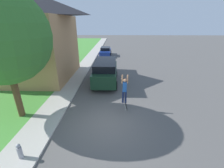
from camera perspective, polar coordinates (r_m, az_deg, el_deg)
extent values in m
plane|color=#54514F|center=(8.87, -2.30, -14.79)|extent=(120.00, 120.00, 0.00)
cube|color=#478E38|center=(16.47, -29.74, 0.62)|extent=(10.00, 80.00, 0.08)
cube|color=#ADA89E|center=(14.67, -14.89, 0.55)|extent=(1.80, 80.00, 0.10)
cube|color=tan|center=(17.24, -30.07, 11.79)|extent=(8.54, 7.20, 5.85)
pyramid|color=#28282D|center=(17.16, -33.02, 25.29)|extent=(9.34, 8.00, 2.41)
cylinder|color=brown|center=(10.20, -32.81, -2.23)|extent=(0.36, 0.36, 3.29)
sphere|color=#38752D|center=(9.54, -36.70, 14.32)|extent=(4.89, 4.89, 4.89)
cube|color=#193823|center=(13.99, -2.50, 4.06)|extent=(2.05, 5.03, 1.12)
cube|color=black|center=(13.86, -2.53, 7.60)|extent=(1.89, 3.92, 0.60)
cylinder|color=black|center=(15.73, -5.67, 3.99)|extent=(0.24, 0.75, 0.75)
cylinder|color=black|center=(15.61, 1.54, 3.95)|extent=(0.24, 0.75, 0.75)
cylinder|color=black|center=(12.85, -7.33, -0.48)|extent=(0.24, 0.75, 0.75)
cylinder|color=black|center=(12.70, 1.49, -0.59)|extent=(0.24, 0.75, 0.75)
cube|color=navy|center=(26.00, -2.47, 12.02)|extent=(1.71, 4.24, 0.73)
cube|color=black|center=(25.79, -2.51, 13.32)|extent=(1.51, 2.21, 0.50)
cylinder|color=black|center=(27.37, -4.04, 11.98)|extent=(0.20, 0.64, 0.64)
cylinder|color=black|center=(27.26, -0.51, 11.99)|extent=(0.20, 0.64, 0.64)
cylinder|color=black|center=(24.88, -4.60, 10.89)|extent=(0.20, 0.64, 0.64)
cylinder|color=black|center=(24.76, -0.73, 10.90)|extent=(0.20, 0.64, 0.64)
cylinder|color=#192347|center=(9.58, 4.19, -4.99)|extent=(0.13, 0.13, 0.79)
cylinder|color=#192347|center=(9.59, 5.21, -4.99)|extent=(0.13, 0.13, 0.79)
cube|color=#1E4C93|center=(9.28, 4.84, -1.15)|extent=(0.25, 0.20, 0.61)
sphere|color=#9E7051|center=(9.10, 4.93, 1.46)|extent=(0.22, 0.22, 0.22)
cylinder|color=#9E7051|center=(9.07, 3.94, 1.89)|extent=(0.09, 0.09, 0.54)
cylinder|color=#9E7051|center=(9.09, 5.96, 1.86)|extent=(0.09, 0.09, 0.54)
cube|color=black|center=(9.81, 5.48, -8.48)|extent=(0.07, 0.81, 0.19)
cylinder|color=silver|center=(9.97, 4.96, -7.32)|extent=(0.03, 0.06, 0.06)
cylinder|color=silver|center=(10.06, 4.93, -8.18)|extent=(0.03, 0.06, 0.06)
cylinder|color=silver|center=(9.54, 5.31, -8.82)|extent=(0.03, 0.06, 0.06)
cylinder|color=silver|center=(9.64, 5.27, -9.70)|extent=(0.03, 0.06, 0.06)
cylinder|color=#99999E|center=(7.83, -31.62, -21.35)|extent=(0.20, 0.20, 0.55)
sphere|color=#99999E|center=(7.60, -32.21, -19.33)|extent=(0.18, 0.18, 0.18)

